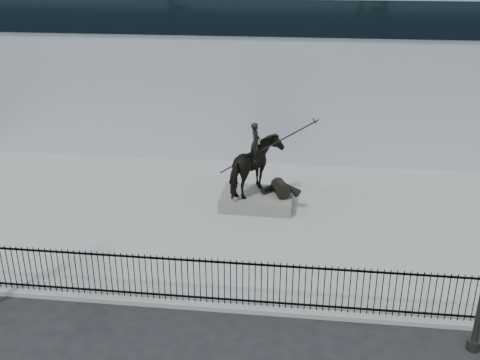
# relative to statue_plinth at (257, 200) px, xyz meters

# --- Properties ---
(ground) EXTENTS (120.00, 120.00, 0.00)m
(ground) POSITION_rel_statue_plinth_xyz_m (-0.48, -8.11, -0.42)
(ground) COLOR black
(ground) RESTS_ON ground
(plaza) EXTENTS (30.00, 12.00, 0.15)m
(plaza) POSITION_rel_statue_plinth_xyz_m (-0.48, -1.11, -0.34)
(plaza) COLOR gray
(plaza) RESTS_ON ground
(building) EXTENTS (44.00, 14.00, 9.00)m
(building) POSITION_rel_statue_plinth_xyz_m (-0.48, 11.89, 4.08)
(building) COLOR #B1B6C0
(building) RESTS_ON ground
(picket_fence) EXTENTS (22.10, 0.10, 1.50)m
(picket_fence) POSITION_rel_statue_plinth_xyz_m (-0.48, -6.86, 0.48)
(picket_fence) COLOR black
(picket_fence) RESTS_ON plaza
(statue_plinth) EXTENTS (2.93, 2.06, 0.54)m
(statue_plinth) POSITION_rel_statue_plinth_xyz_m (0.00, 0.00, 0.00)
(statue_plinth) COLOR #63615A
(statue_plinth) RESTS_ON plaza
(equestrian_statue) EXTENTS (3.69, 2.33, 3.12)m
(equestrian_statue) POSITION_rel_statue_plinth_xyz_m (0.06, -0.00, 1.40)
(equestrian_statue) COLOR black
(equestrian_statue) RESTS_ON statue_plinth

